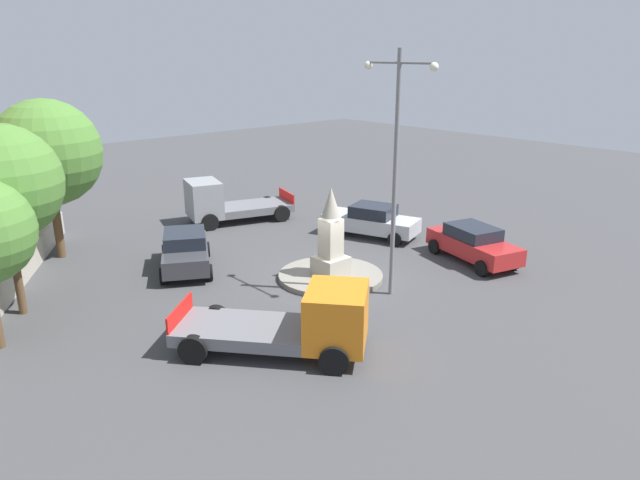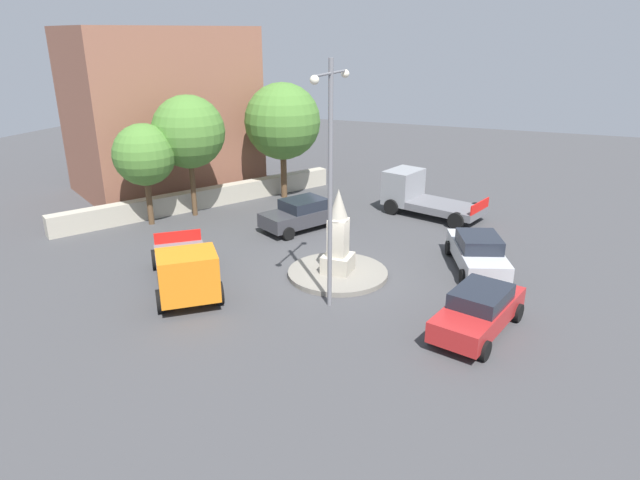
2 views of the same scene
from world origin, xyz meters
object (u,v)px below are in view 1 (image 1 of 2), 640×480
Objects in this scene: car_dark_grey_parked_right at (185,250)px; car_red_waiting at (473,243)px; truck_grey_passing at (223,203)px; monument at (331,238)px; streetlamp at (396,155)px; truck_orange_far_side at (300,322)px; tree_mid_cluster at (47,153)px; car_silver_parked_left at (371,221)px; tree_far_corner at (2,183)px.

car_dark_grey_parked_right is 0.95× the size of car_red_waiting.
truck_grey_passing is (-11.98, -4.50, 0.26)m from car_red_waiting.
streetlamp is at bearing 13.05° from monument.
streetlamp is at bearing -3.37° from truck_grey_passing.
car_dark_grey_parked_right is at bearing 172.67° from truck_orange_far_side.
tree_mid_cluster reaches higher than car_dark_grey_parked_right.
car_dark_grey_parked_right is (-7.29, -4.20, -4.30)m from streetlamp.
monument is 5.90m from car_silver_parked_left.
car_silver_parked_left is (2.03, 8.78, -0.02)m from car_dark_grey_parked_right.
car_red_waiting is 17.96m from tree_mid_cluster.
car_silver_parked_left is at bearing 76.97° from car_dark_grey_parked_right.
monument is 0.75× the size of car_red_waiting.
tree_mid_cluster is (-13.36, -2.15, 3.51)m from truck_orange_far_side.
streetlamp reaches higher than car_red_waiting.
car_silver_parked_left is at bearing 117.50° from monument.
car_dark_grey_parked_right is 11.90m from car_red_waiting.
monument is at bearing 64.58° from tree_far_corner.
streetlamp reaches higher than car_silver_parked_left.
monument reaches higher than car_dark_grey_parked_right.
monument is 0.40× the size of streetlamp.
monument is 6.01m from car_dark_grey_parked_right.
streetlamp reaches higher than car_dark_grey_parked_right.
truck_orange_far_side is (6.40, -9.87, 0.20)m from car_silver_parked_left.
tree_mid_cluster is 1.05× the size of tree_far_corner.
streetlamp is 1.95× the size of car_dark_grey_parked_right.
car_dark_grey_parked_right is at bearing -46.22° from truck_grey_passing.
monument is 0.61× the size of truck_orange_far_side.
tree_mid_cluster reaches higher than car_red_waiting.
truck_grey_passing reaches higher than car_silver_parked_left.
tree_far_corner is (4.74, -11.17, 3.44)m from truck_grey_passing.
monument is 6.02m from truck_orange_far_side.
tree_far_corner is at bearing -148.35° from truck_orange_far_side.
truck_grey_passing is at bearing 155.48° from truck_orange_far_side.
monument reaches higher than car_red_waiting.
truck_grey_passing is at bearing -150.12° from car_silver_parked_left.
monument is at bearing -166.95° from streetlamp.
truck_grey_passing is (-6.74, -3.87, 0.26)m from car_silver_parked_left.
truck_grey_passing is 0.85× the size of tree_mid_cluster.
truck_grey_passing reaches higher than car_red_waiting.
streetlamp is 1.34× the size of tree_far_corner.
tree_far_corner is at bearing -31.36° from tree_mid_cluster.
monument is 4.33m from streetlamp.
car_dark_grey_parked_right is at bearing -142.63° from monument.
streetlamp is 1.28× the size of tree_mid_cluster.
truck_grey_passing is 0.89× the size of tree_far_corner.
tree_mid_cluster reaches higher than tree_far_corner.
car_silver_parked_left is 0.72× the size of tree_mid_cluster.
truck_grey_passing reaches higher than car_dark_grey_parked_right.
truck_orange_far_side is 0.84× the size of tree_mid_cluster.
car_silver_parked_left is (-5.26, 4.58, -4.32)m from streetlamp.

